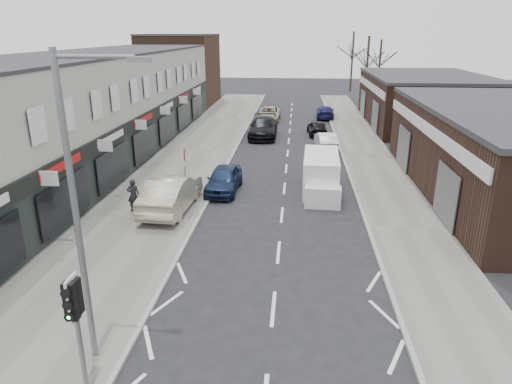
% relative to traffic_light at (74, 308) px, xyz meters
% --- Properties ---
extents(ground, '(160.00, 160.00, 0.00)m').
position_rel_traffic_light_xyz_m(ground, '(4.40, 2.02, -2.41)').
color(ground, black).
rests_on(ground, ground).
extents(pavement_left, '(5.50, 64.00, 0.12)m').
position_rel_traffic_light_xyz_m(pavement_left, '(-2.35, 24.02, -2.35)').
color(pavement_left, slate).
rests_on(pavement_left, ground).
extents(pavement_right, '(3.50, 64.00, 0.12)m').
position_rel_traffic_light_xyz_m(pavement_right, '(10.15, 24.02, -2.35)').
color(pavement_right, slate).
rests_on(pavement_right, ground).
extents(shop_terrace_left, '(8.00, 41.00, 7.10)m').
position_rel_traffic_light_xyz_m(shop_terrace_left, '(-9.10, 21.52, 1.14)').
color(shop_terrace_left, '#B9B3A9').
rests_on(shop_terrace_left, ground).
extents(brick_block_far, '(8.00, 10.00, 8.00)m').
position_rel_traffic_light_xyz_m(brick_block_far, '(-9.10, 47.02, 1.59)').
color(brick_block_far, '#442A1D').
rests_on(brick_block_far, ground).
extents(right_unit_far, '(10.00, 16.00, 4.50)m').
position_rel_traffic_light_xyz_m(right_unit_far, '(16.90, 36.02, -0.16)').
color(right_unit_far, '#39231A').
rests_on(right_unit_far, ground).
extents(tree_far_a, '(3.60, 3.60, 8.00)m').
position_rel_traffic_light_xyz_m(tree_far_a, '(13.40, 50.02, -2.41)').
color(tree_far_a, '#382D26').
rests_on(tree_far_a, ground).
extents(tree_far_b, '(3.60, 3.60, 7.50)m').
position_rel_traffic_light_xyz_m(tree_far_b, '(15.90, 56.02, -2.41)').
color(tree_far_b, '#382D26').
rests_on(tree_far_b, ground).
extents(tree_far_c, '(3.60, 3.60, 8.50)m').
position_rel_traffic_light_xyz_m(tree_far_c, '(12.90, 62.02, -2.41)').
color(tree_far_c, '#382D26').
rests_on(tree_far_c, ground).
extents(traffic_light, '(0.28, 0.60, 3.10)m').
position_rel_traffic_light_xyz_m(traffic_light, '(0.00, 0.00, 0.00)').
color(traffic_light, slate).
rests_on(traffic_light, pavement_left).
extents(street_lamp, '(2.23, 0.22, 8.00)m').
position_rel_traffic_light_xyz_m(street_lamp, '(-0.13, 1.22, 2.20)').
color(street_lamp, slate).
rests_on(street_lamp, pavement_left).
extents(warning_sign, '(0.12, 0.80, 2.70)m').
position_rel_traffic_light_xyz_m(warning_sign, '(-0.76, 14.02, -0.21)').
color(warning_sign, slate).
rests_on(warning_sign, pavement_left).
extents(white_van, '(2.04, 5.37, 2.07)m').
position_rel_traffic_light_xyz_m(white_van, '(6.40, 15.68, -1.44)').
color(white_van, white).
rests_on(white_van, ground).
extents(sedan_on_pavement, '(2.07, 5.29, 1.72)m').
position_rel_traffic_light_xyz_m(sedan_on_pavement, '(-1.03, 12.00, -1.44)').
color(sedan_on_pavement, '#ACA789').
rests_on(sedan_on_pavement, pavement_left).
extents(pedestrian, '(0.63, 0.45, 1.64)m').
position_rel_traffic_light_xyz_m(pedestrian, '(-2.80, 11.58, -1.47)').
color(pedestrian, black).
rests_on(pedestrian, pavement_left).
extents(parked_car_left_a, '(1.83, 4.18, 1.40)m').
position_rel_traffic_light_xyz_m(parked_car_left_a, '(1.05, 15.23, -1.71)').
color(parked_car_left_a, '#142140').
rests_on(parked_car_left_a, ground).
extents(parked_car_left_b, '(2.33, 5.63, 1.63)m').
position_rel_traffic_light_xyz_m(parked_car_left_b, '(2.20, 29.31, -1.60)').
color(parked_car_left_b, black).
rests_on(parked_car_left_b, ground).
extents(parked_car_left_c, '(2.24, 4.73, 1.30)m').
position_rel_traffic_light_xyz_m(parked_car_left_c, '(2.20, 37.14, -1.76)').
color(parked_car_left_c, '#B6AC92').
rests_on(parked_car_left_c, ground).
extents(parked_car_right_a, '(1.70, 4.00, 1.28)m').
position_rel_traffic_light_xyz_m(parked_car_right_a, '(7.24, 25.55, -1.77)').
color(parked_car_right_a, silver).
rests_on(parked_car_right_a, ground).
extents(parked_car_right_b, '(1.77, 3.86, 1.28)m').
position_rel_traffic_light_xyz_m(parked_car_right_b, '(6.77, 30.55, -1.77)').
color(parked_car_right_b, black).
rests_on(parked_car_right_b, ground).
extents(parked_car_right_c, '(1.94, 4.42, 1.26)m').
position_rel_traffic_light_xyz_m(parked_car_right_c, '(7.90, 38.81, -1.78)').
color(parked_car_right_c, '#161441').
rests_on(parked_car_right_c, ground).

